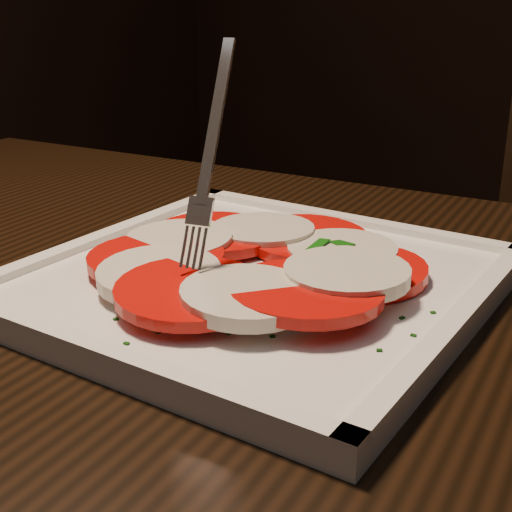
{
  "coord_description": "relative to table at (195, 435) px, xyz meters",
  "views": [
    {
      "loc": [
        0.13,
        -0.08,
        0.97
      ],
      "look_at": [
        -0.16,
        0.32,
        0.78
      ],
      "focal_mm": 50.0,
      "sensor_mm": 36.0,
      "label": 1
    }
  ],
  "objects": [
    {
      "name": "table",
      "position": [
        0.0,
        0.0,
        0.0
      ],
      "size": [
        1.29,
        0.95,
        0.75
      ],
      "rotation": [
        0.0,
        0.0,
        0.13
      ],
      "color": "black",
      "rests_on": "ground"
    },
    {
      "name": "plate",
      "position": [
        0.01,
        0.06,
        0.11
      ],
      "size": [
        0.34,
        0.34,
        0.01
      ],
      "primitive_type": "cube",
      "rotation": [
        0.0,
        0.0,
        0.05
      ],
      "color": "white",
      "rests_on": "table"
    },
    {
      "name": "caprese_salad",
      "position": [
        0.01,
        0.06,
        0.12
      ],
      "size": [
        0.27,
        0.27,
        0.03
      ],
      "color": "red",
      "rests_on": "plate"
    },
    {
      "name": "fork",
      "position": [
        -0.01,
        0.04,
        0.21
      ],
      "size": [
        0.05,
        0.08,
        0.15
      ],
      "primitive_type": null,
      "rotation": [
        0.0,
        0.0,
        0.25
      ],
      "color": "white",
      "rests_on": "caprese_salad"
    }
  ]
}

